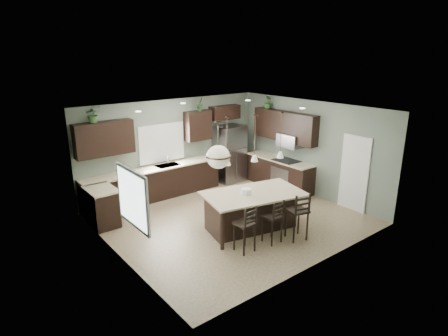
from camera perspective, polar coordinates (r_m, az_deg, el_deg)
ground at (r=9.73m, az=1.01°, el=-7.71°), size 6.00×6.00×0.00m
pantry_door at (r=10.52m, az=19.23°, el=-0.80°), size 0.04×0.82×2.04m
window_back at (r=11.17m, az=-9.50°, el=3.79°), size 1.35×0.02×1.00m
window_left at (r=7.04m, az=-13.85°, el=-4.54°), size 0.02×1.10×1.00m
left_return_cabs at (r=9.71m, az=-18.12°, el=-5.76°), size 0.60×0.90×0.90m
left_return_countertop at (r=9.55m, az=-18.26°, el=-3.14°), size 0.66×0.96×0.04m
back_lower_cabs at (r=11.03m, az=-10.53°, el=-2.40°), size 4.20×0.60×0.90m
back_countertop at (r=10.87m, az=-10.62°, el=-0.09°), size 4.20×0.66×0.04m
sink_inset at (r=11.07m, az=-8.57°, el=0.41°), size 0.70×0.45×0.01m
faucet at (r=11.00m, az=-8.53°, el=1.10°), size 0.02×0.02×0.28m
back_upper_left at (r=10.24m, az=-17.77°, el=4.27°), size 1.55×0.34×0.90m
back_upper_right at (r=11.57m, az=-3.99°, el=6.47°), size 0.85×0.34×0.90m
fridge_header at (r=12.13m, az=0.12°, el=8.45°), size 1.05×0.34×0.45m
right_lower_cabs at (r=11.89m, az=8.45°, el=-0.86°), size 0.60×2.35×0.90m
right_countertop at (r=11.74m, az=8.49°, el=1.31°), size 0.66×2.35×0.04m
cooktop at (r=11.55m, az=9.48°, el=1.13°), size 0.58×0.75×0.02m
wall_oven_front at (r=11.50m, az=8.40°, el=-1.48°), size 0.01×0.72×0.60m
right_upper_cabs at (r=11.61m, az=9.22°, el=6.33°), size 0.34×2.35×0.90m
microwave at (r=11.47m, az=9.97°, el=4.12°), size 0.40×0.75×0.40m
refrigerator at (r=12.27m, az=0.84°, el=2.22°), size 0.90×0.74×1.85m
kitchen_island at (r=9.04m, az=4.46°, el=-6.55°), size 2.57×1.81×0.92m
serving_dish at (r=8.75m, az=3.40°, el=-3.59°), size 0.24×0.24×0.14m
bar_stool_left at (r=8.03m, az=3.17°, el=-9.17°), size 0.40×0.40×1.06m
bar_stool_center at (r=8.46m, az=7.37°, el=-8.01°), size 0.39×0.39×1.03m
bar_stool_right at (r=8.67m, az=11.06°, el=-7.12°), size 0.52×0.52×1.15m
pendant_left at (r=8.16m, az=0.46°, el=4.13°), size 0.17×0.17×1.10m
pendant_center at (r=8.48m, az=4.74°, el=4.57°), size 0.17×0.17×1.10m
pendant_right at (r=8.85m, az=8.69°, el=4.96°), size 0.17×0.17×1.10m
chandelier at (r=7.59m, az=-0.89°, el=3.53°), size 0.53×0.53×0.99m
plant_back_left at (r=10.01m, az=-19.31°, el=7.75°), size 0.45×0.40×0.43m
plant_back_right at (r=11.48m, az=-3.71°, el=9.68°), size 0.27×0.25×0.40m
plant_right_wall at (r=11.99m, az=6.68°, el=9.94°), size 0.27×0.27×0.41m
room_shell at (r=9.14m, az=1.06°, el=1.99°), size 6.00×6.00×6.00m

